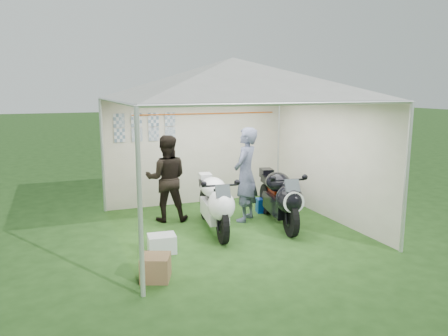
{
  "coord_description": "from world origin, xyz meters",
  "views": [
    {
      "loc": [
        -2.88,
        -6.96,
        2.5
      ],
      "look_at": [
        -0.02,
        0.35,
        1.05
      ],
      "focal_mm": 35.0,
      "sensor_mm": 36.0,
      "label": 1
    }
  ],
  "objects_px": {
    "motorcycle_black": "(280,196)",
    "paddock_stand": "(266,205)",
    "crate_0": "(162,244)",
    "person_dark_jacket": "(167,178)",
    "motorcycle_white": "(215,202)",
    "person_blue_jacket": "(246,175)",
    "crate_1": "(156,268)",
    "canopy_tent": "(232,83)",
    "equipment_box": "(285,194)"
  },
  "relations": [
    {
      "from": "motorcycle_black",
      "to": "paddock_stand",
      "type": "xyz_separation_m",
      "value": [
        0.17,
        0.91,
        -0.42
      ]
    },
    {
      "from": "crate_0",
      "to": "paddock_stand",
      "type": "bearing_deg",
      "value": 29.46
    },
    {
      "from": "paddock_stand",
      "to": "crate_0",
      "type": "height_order",
      "value": "paddock_stand"
    },
    {
      "from": "paddock_stand",
      "to": "person_dark_jacket",
      "type": "height_order",
      "value": "person_dark_jacket"
    },
    {
      "from": "motorcycle_white",
      "to": "paddock_stand",
      "type": "distance_m",
      "value": 1.66
    },
    {
      "from": "paddock_stand",
      "to": "person_blue_jacket",
      "type": "bearing_deg",
      "value": -149.69
    },
    {
      "from": "motorcycle_black",
      "to": "crate_1",
      "type": "xyz_separation_m",
      "value": [
        -2.63,
        -1.42,
        -0.39
      ]
    },
    {
      "from": "motorcycle_white",
      "to": "crate_1",
      "type": "xyz_separation_m",
      "value": [
        -1.4,
        -1.53,
        -0.38
      ]
    },
    {
      "from": "person_blue_jacket",
      "to": "crate_1",
      "type": "xyz_separation_m",
      "value": [
        -2.18,
        -1.97,
        -0.72
      ]
    },
    {
      "from": "canopy_tent",
      "to": "motorcycle_black",
      "type": "bearing_deg",
      "value": -12.87
    },
    {
      "from": "motorcycle_white",
      "to": "person_dark_jacket",
      "type": "distance_m",
      "value": 1.19
    },
    {
      "from": "canopy_tent",
      "to": "person_dark_jacket",
      "type": "relative_size",
      "value": 3.46
    },
    {
      "from": "crate_0",
      "to": "crate_1",
      "type": "relative_size",
      "value": 1.14
    },
    {
      "from": "paddock_stand",
      "to": "person_blue_jacket",
      "type": "distance_m",
      "value": 1.04
    },
    {
      "from": "crate_0",
      "to": "equipment_box",
      "type": "bearing_deg",
      "value": 29.66
    },
    {
      "from": "person_dark_jacket",
      "to": "person_blue_jacket",
      "type": "relative_size",
      "value": 0.92
    },
    {
      "from": "person_dark_jacket",
      "to": "person_blue_jacket",
      "type": "distance_m",
      "value": 1.49
    },
    {
      "from": "motorcycle_white",
      "to": "paddock_stand",
      "type": "bearing_deg",
      "value": 37.73
    },
    {
      "from": "motorcycle_black",
      "to": "paddock_stand",
      "type": "distance_m",
      "value": 1.01
    },
    {
      "from": "motorcycle_black",
      "to": "crate_0",
      "type": "distance_m",
      "value": 2.41
    },
    {
      "from": "motorcycle_black",
      "to": "crate_1",
      "type": "distance_m",
      "value": 3.01
    },
    {
      "from": "person_blue_jacket",
      "to": "equipment_box",
      "type": "distance_m",
      "value": 1.62
    },
    {
      "from": "person_dark_jacket",
      "to": "crate_1",
      "type": "height_order",
      "value": "person_dark_jacket"
    },
    {
      "from": "equipment_box",
      "to": "crate_1",
      "type": "bearing_deg",
      "value": -141.79
    },
    {
      "from": "person_dark_jacket",
      "to": "person_blue_jacket",
      "type": "xyz_separation_m",
      "value": [
        1.39,
        -0.54,
        0.07
      ]
    },
    {
      "from": "paddock_stand",
      "to": "crate_1",
      "type": "bearing_deg",
      "value": -140.17
    },
    {
      "from": "canopy_tent",
      "to": "crate_0",
      "type": "xyz_separation_m",
      "value": [
        -1.45,
        -0.7,
        -2.44
      ]
    },
    {
      "from": "paddock_stand",
      "to": "equipment_box",
      "type": "xyz_separation_m",
      "value": [
        0.66,
        0.38,
        0.09
      ]
    },
    {
      "from": "paddock_stand",
      "to": "person_dark_jacket",
      "type": "bearing_deg",
      "value": 174.86
    },
    {
      "from": "equipment_box",
      "to": "crate_1",
      "type": "xyz_separation_m",
      "value": [
        -3.45,
        -2.72,
        -0.06
      ]
    },
    {
      "from": "crate_1",
      "to": "paddock_stand",
      "type": "bearing_deg",
      "value": 39.83
    },
    {
      "from": "paddock_stand",
      "to": "person_blue_jacket",
      "type": "relative_size",
      "value": 0.21
    },
    {
      "from": "motorcycle_white",
      "to": "person_blue_jacket",
      "type": "xyz_separation_m",
      "value": [
        0.78,
        0.44,
        0.35
      ]
    },
    {
      "from": "crate_0",
      "to": "crate_1",
      "type": "height_order",
      "value": "crate_1"
    },
    {
      "from": "canopy_tent",
      "to": "motorcycle_black",
      "type": "relative_size",
      "value": 2.81
    },
    {
      "from": "person_blue_jacket",
      "to": "crate_0",
      "type": "relative_size",
      "value": 4.25
    },
    {
      "from": "paddock_stand",
      "to": "equipment_box",
      "type": "bearing_deg",
      "value": 30.42
    },
    {
      "from": "motorcycle_white",
      "to": "person_blue_jacket",
      "type": "bearing_deg",
      "value": 37.31
    },
    {
      "from": "motorcycle_white",
      "to": "motorcycle_black",
      "type": "bearing_deg",
      "value": 2.94
    },
    {
      "from": "person_dark_jacket",
      "to": "equipment_box",
      "type": "relative_size",
      "value": 3.6
    },
    {
      "from": "person_blue_jacket",
      "to": "equipment_box",
      "type": "relative_size",
      "value": 3.91
    },
    {
      "from": "person_dark_jacket",
      "to": "person_blue_jacket",
      "type": "bearing_deg",
      "value": 173.59
    },
    {
      "from": "paddock_stand",
      "to": "crate_1",
      "type": "relative_size",
      "value": 1.02
    },
    {
      "from": "motorcycle_white",
      "to": "canopy_tent",
      "type": "bearing_deg",
      "value": 22.72
    },
    {
      "from": "canopy_tent",
      "to": "motorcycle_white",
      "type": "xyz_separation_m",
      "value": [
        -0.35,
        -0.09,
        -2.03
      ]
    },
    {
      "from": "motorcycle_black",
      "to": "crate_1",
      "type": "height_order",
      "value": "motorcycle_black"
    },
    {
      "from": "motorcycle_black",
      "to": "person_blue_jacket",
      "type": "xyz_separation_m",
      "value": [
        -0.45,
        0.55,
        0.33
      ]
    },
    {
      "from": "person_dark_jacket",
      "to": "crate_1",
      "type": "distance_m",
      "value": 2.71
    },
    {
      "from": "motorcycle_black",
      "to": "equipment_box",
      "type": "relative_size",
      "value": 4.42
    },
    {
      "from": "person_dark_jacket",
      "to": "equipment_box",
      "type": "distance_m",
      "value": 2.73
    }
  ]
}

